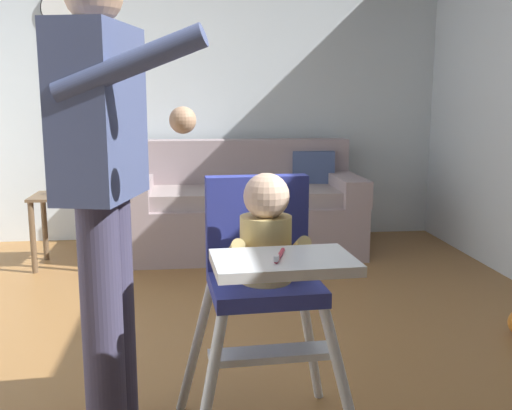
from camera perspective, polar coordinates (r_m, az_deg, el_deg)
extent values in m
cube|color=olive|center=(2.69, -6.52, -17.37)|extent=(5.89, 6.88, 0.10)
cube|color=silver|center=(5.05, -6.87, 11.54)|extent=(5.09, 0.06, 2.61)
cube|color=gray|center=(4.60, -1.20, -2.14)|extent=(1.78, 0.84, 0.40)
cube|color=gray|center=(4.85, -1.58, 3.67)|extent=(1.78, 0.22, 0.46)
cube|color=gray|center=(4.54, -11.34, 1.35)|extent=(0.20, 0.84, 0.20)
cube|color=gray|center=(4.68, 8.59, 1.70)|extent=(0.20, 0.84, 0.20)
cube|color=gray|center=(4.48, -5.94, 0.79)|extent=(0.68, 0.60, 0.11)
cube|color=gray|center=(4.55, 3.55, 0.97)|extent=(0.68, 0.60, 0.11)
cube|color=#3D4C75|center=(4.81, 5.59, 3.21)|extent=(0.35, 0.16, 0.34)
cylinder|color=white|center=(1.88, -4.86, -19.05)|extent=(0.16, 0.18, 0.56)
cylinder|color=white|center=(1.96, 8.70, -17.83)|extent=(0.18, 0.16, 0.56)
cylinder|color=white|center=(2.28, -5.86, -13.63)|extent=(0.18, 0.16, 0.56)
cylinder|color=white|center=(2.34, 5.22, -12.89)|extent=(0.16, 0.18, 0.56)
cube|color=#303A9B|center=(1.99, 0.82, -7.90)|extent=(0.38, 0.38, 0.05)
cube|color=#303A9B|center=(2.08, 0.08, -1.64)|extent=(0.36, 0.09, 0.33)
cube|color=white|center=(1.67, 2.69, -5.59)|extent=(0.41, 0.28, 0.03)
cube|color=white|center=(1.96, 1.41, -14.29)|extent=(0.41, 0.12, 0.02)
cylinder|color=#E5C778|center=(1.93, 0.95, -4.28)|extent=(0.18, 0.18, 0.22)
sphere|color=beige|center=(1.88, 1.02, 0.87)|extent=(0.15, 0.15, 0.15)
cylinder|color=#E5C778|center=(1.87, -1.99, -4.39)|extent=(0.05, 0.15, 0.10)
cylinder|color=#E5C778|center=(1.91, 4.27, -4.11)|extent=(0.05, 0.15, 0.10)
cylinder|color=#CC384C|center=(1.66, 2.31, -4.92)|extent=(0.05, 0.13, 0.01)
cube|color=white|center=(1.60, 2.00, -5.19)|extent=(0.02, 0.03, 0.02)
cylinder|color=#413D5A|center=(2.11, -14.68, -11.28)|extent=(0.14, 0.14, 0.87)
cylinder|color=#413D5A|center=(2.22, -13.53, -10.17)|extent=(0.14, 0.14, 0.87)
cube|color=#46517B|center=(2.02, -15.00, 8.64)|extent=(0.29, 0.44, 0.57)
cylinder|color=#46517B|center=(1.80, -12.29, 13.19)|extent=(0.48, 0.18, 0.23)
sphere|color=tan|center=(1.75, -7.13, 8.18)|extent=(0.08, 0.08, 0.08)
cylinder|color=#46517B|center=(2.25, -12.71, 8.88)|extent=(0.07, 0.07, 0.51)
cube|color=brown|center=(4.39, -18.39, 0.84)|extent=(0.40, 0.40, 0.02)
cylinder|color=brown|center=(4.32, -20.86, -2.99)|extent=(0.04, 0.04, 0.50)
cylinder|color=brown|center=(4.25, -16.41, -2.95)|extent=(0.04, 0.04, 0.50)
cylinder|color=brown|center=(4.64, -19.84, -2.03)|extent=(0.04, 0.04, 0.50)
cylinder|color=brown|center=(4.57, -15.69, -1.97)|extent=(0.04, 0.04, 0.50)
cylinder|color=gold|center=(4.39, -18.69, 1.60)|extent=(0.07, 0.07, 0.10)
cylinder|color=white|center=(5.15, -18.58, 17.63)|extent=(0.27, 0.03, 0.27)
cylinder|color=black|center=(5.16, -18.55, 17.61)|extent=(0.29, 0.02, 0.29)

